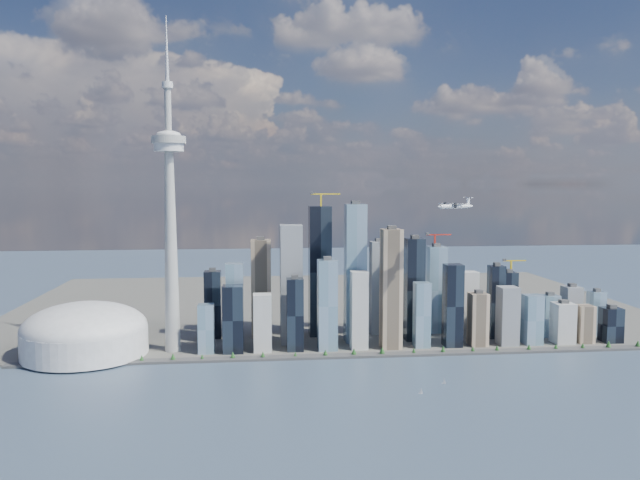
{
  "coord_description": "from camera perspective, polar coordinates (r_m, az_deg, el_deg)",
  "views": [
    {
      "loc": [
        -159.69,
        -739.93,
        282.75
      ],
      "look_at": [
        -55.82,
        260.0,
        192.44
      ],
      "focal_mm": 35.0,
      "sensor_mm": 36.0,
      "label": 1
    }
  ],
  "objects": [
    {
      "name": "airplane",
      "position": [
        1011.93,
        12.26,
        3.08
      ],
      "size": [
        68.34,
        61.27,
        17.37
      ],
      "rotation": [
        0.0,
        0.0,
        0.39
      ],
      "color": "white",
      "rests_on": "ground"
    },
    {
      "name": "ground",
      "position": [
        808.05,
        6.07,
        -15.38
      ],
      "size": [
        4000.0,
        4000.0,
        0.0
      ],
      "primitive_type": "plane",
      "color": "#2E3B52",
      "rests_on": "ground"
    },
    {
      "name": "shoreline_trees",
      "position": [
        1039.48,
        3.17,
        -10.16
      ],
      "size": [
        960.53,
        7.2,
        8.8
      ],
      "color": "#3F2D1E",
      "rests_on": "seawall"
    },
    {
      "name": "dome_stadium",
      "position": [
        1104.19,
        -20.68,
        -7.93
      ],
      "size": [
        200.0,
        200.0,
        86.0
      ],
      "color": "silver",
      "rests_on": "land"
    },
    {
      "name": "sailboat_west",
      "position": [
        878.04,
        9.22,
        -13.54
      ],
      "size": [
        5.76,
        3.24,
        8.12
      ],
      "rotation": [
        0.0,
        0.0,
        -0.36
      ],
      "color": "silver",
      "rests_on": "ground"
    },
    {
      "name": "needle_tower",
      "position": [
        1060.3,
        -13.54,
        2.45
      ],
      "size": [
        56.0,
        56.0,
        550.5
      ],
      "color": "#9B9B96",
      "rests_on": "land"
    },
    {
      "name": "seawall",
      "position": [
        1041.29,
        3.17,
        -10.52
      ],
      "size": [
        1100.0,
        22.0,
        4.0
      ],
      "primitive_type": "cube",
      "color": "#383838",
      "rests_on": "ground"
    },
    {
      "name": "skyscraper_cluster",
      "position": [
        1116.93,
        5.51,
        -5.21
      ],
      "size": [
        736.0,
        142.0,
        265.69
      ],
      "color": "black",
      "rests_on": "land"
    },
    {
      "name": "sailboat_east",
      "position": [
        924.5,
        11.28,
        -12.6
      ],
      "size": [
        5.85,
        3.63,
        8.38
      ],
      "rotation": [
        0.0,
        0.0,
        -0.43
      ],
      "color": "silver",
      "rests_on": "ground"
    },
    {
      "name": "land",
      "position": [
        1475.81,
        0.39,
        -5.85
      ],
      "size": [
        1400.0,
        900.0,
        3.0
      ],
      "primitive_type": "cube",
      "color": "#4C4C47",
      "rests_on": "ground"
    }
  ]
}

